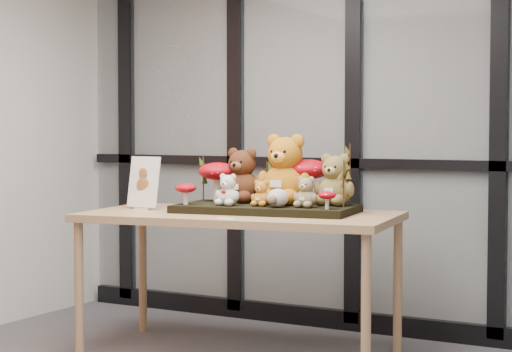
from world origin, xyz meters
The scene contains 22 objects.
room_shell centered at (0.00, 0.00, 1.68)m, with size 5.00×5.00×5.00m.
glass_partition centered at (0.00, 2.47, 1.42)m, with size 4.90×0.06×2.78m.
display_table centered at (-0.74, 1.57, 0.74)m, with size 1.82×1.10×0.80m.
diorama_tray centered at (-0.62, 1.65, 0.82)m, with size 0.98×0.49×0.04m, color black.
bear_pooh_yellow centered at (-0.56, 1.76, 1.06)m, with size 0.33×0.30×0.43m, color #BB6E13, non-canonical shape.
bear_brown_medium centered at (-0.83, 1.74, 1.01)m, with size 0.26×0.24×0.34m, color #442211, non-canonical shape.
bear_tan_back centered at (-0.28, 1.81, 1.00)m, with size 0.24×0.22×0.31m, color olive, non-canonical shape.
bear_small_yellow centered at (-0.60, 1.56, 0.92)m, with size 0.12×0.11×0.16m, color #C37521, non-canonical shape.
bear_white_bow centered at (-0.78, 1.51, 0.94)m, with size 0.15×0.13×0.19m, color silver, non-canonical shape.
bear_beige_small centered at (-0.36, 1.61, 0.93)m, with size 0.14×0.13×0.18m, color #8F7F53, non-canonical shape.
plush_cream_hedgehog centered at (-0.49, 1.53, 0.90)m, with size 0.09×0.08×0.11m, color beige, non-canonical shape.
mushroom_back_left centered at (-0.98, 1.72, 0.97)m, with size 0.23×0.23×0.25m, color #980410, non-canonical shape.
mushroom_back_right centered at (-0.46, 1.84, 0.98)m, with size 0.25×0.25×0.28m, color #980410, non-canonical shape.
mushroom_front_left centered at (-1.02, 1.45, 0.91)m, with size 0.12×0.12×0.13m, color #980410, non-canonical shape.
mushroom_front_right centered at (-0.21, 1.57, 0.90)m, with size 0.09×0.09×0.11m, color #980410, non-canonical shape.
sprig_green_far_left centered at (-1.08, 1.71, 0.97)m, with size 0.05×0.05×0.26m, color #18350C, non-canonical shape.
sprig_green_mid_left centered at (-0.92, 1.79, 0.98)m, with size 0.05×0.05×0.28m, color #18350C, non-canonical shape.
sprig_dry_far_right centered at (-0.20, 1.83, 1.01)m, with size 0.05×0.05×0.34m, color brown, non-canonical shape.
sprig_dry_mid_right centered at (-0.18, 1.70, 0.97)m, with size 0.05×0.05×0.25m, color brown, non-canonical shape.
sprig_green_centre centered at (-0.72, 1.83, 0.96)m, with size 0.05×0.05×0.23m, color #18350C, non-canonical shape.
sign_holder centered at (-1.35, 1.50, 0.94)m, with size 0.22×0.07×0.30m.
label_card centered at (-0.64, 1.24, 0.80)m, with size 0.10×0.03×0.00m, color white.
Camera 1 is at (1.82, -2.84, 1.27)m, focal length 65.00 mm.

